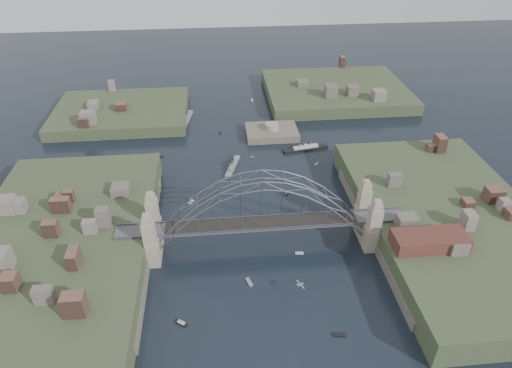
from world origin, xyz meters
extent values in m
plane|color=black|center=(0.00, 0.00, 0.00)|extent=(500.00, 500.00, 0.00)
cube|color=#505053|center=(0.00, 0.00, 8.00)|extent=(84.00, 6.00, 0.70)
cube|color=#575A63|center=(0.00, -3.00, 8.55)|extent=(84.00, 0.25, 0.50)
cube|color=#575A63|center=(0.00, 3.00, 8.55)|extent=(84.00, 0.25, 0.50)
cube|color=black|center=(0.00, 0.00, 8.55)|extent=(55.20, 5.20, 0.35)
cube|color=gray|center=(-31.50, -5.00, 8.85)|extent=(3.40, 3.40, 17.70)
cube|color=gray|center=(-31.50, 5.00, 8.85)|extent=(3.40, 3.40, 17.70)
cube|color=gray|center=(31.50, -5.00, 8.85)|extent=(3.40, 3.40, 17.70)
cube|color=gray|center=(31.50, 5.00, 8.85)|extent=(3.40, 3.40, 17.70)
cube|color=gray|center=(-31.50, 0.00, 4.00)|extent=(4.08, 13.80, 8.00)
cube|color=gray|center=(31.50, 0.00, 4.00)|extent=(4.08, 13.80, 8.00)
cube|color=#3B472B|center=(-58.00, 0.00, 2.00)|extent=(50.00, 90.00, 12.00)
cube|color=#5E574A|center=(-35.50, 0.00, 1.00)|extent=(6.00, 70.00, 4.00)
cube|color=#3B472B|center=(58.00, 0.00, 2.00)|extent=(50.00, 90.00, 12.00)
cube|color=#5E574A|center=(35.50, 0.00, 1.00)|extent=(6.00, 70.00, 4.00)
cube|color=#3B472B|center=(-55.00, 95.00, 0.50)|extent=(60.00, 45.00, 9.00)
cube|color=#3B472B|center=(50.00, 110.00, 0.75)|extent=(70.00, 55.00, 9.50)
cube|color=#5E574A|center=(12.00, 70.00, -0.50)|extent=(22.00, 16.00, 7.00)
cylinder|color=gray|center=(12.00, 70.00, 4.20)|extent=(6.00, 6.00, 2.40)
cube|color=#592D26|center=(44.00, -14.00, 10.00)|extent=(20.00, 8.00, 4.00)
cube|color=#505053|center=(39.00, -28.00, 0.70)|extent=(4.00, 22.00, 1.40)
cube|color=gray|center=(-6.27, 45.13, 0.34)|extent=(6.57, 15.26, 1.36)
cube|color=gray|center=(-6.27, 45.13, 1.36)|extent=(4.00, 8.52, 1.02)
cube|color=gray|center=(-6.27, 45.13, 2.13)|extent=(2.23, 4.00, 0.68)
cylinder|color=black|center=(-6.59, 44.11, 2.73)|extent=(0.74, 0.74, 1.36)
cylinder|color=black|center=(-5.94, 46.16, 2.73)|extent=(0.74, 0.74, 1.36)
cylinder|color=#575A63|center=(-7.65, 40.74, 2.56)|extent=(0.14, 0.14, 3.41)
cylinder|color=#575A63|center=(-4.88, 49.53, 2.56)|extent=(0.14, 0.14, 3.41)
cube|color=gray|center=(-25.00, 88.22, 0.43)|extent=(5.57, 17.54, 1.74)
cube|color=gray|center=(-25.00, 88.22, 1.74)|extent=(3.53, 9.73, 1.30)
cube|color=gray|center=(-25.00, 88.22, 2.72)|extent=(2.10, 4.52, 0.87)
cylinder|color=black|center=(-25.23, 87.02, 3.48)|extent=(0.86, 0.86, 1.74)
cylinder|color=black|center=(-24.78, 89.41, 3.48)|extent=(0.86, 0.86, 1.74)
cylinder|color=#575A63|center=(-25.97, 83.09, 3.26)|extent=(0.17, 0.17, 4.35)
cylinder|color=#575A63|center=(-24.04, 93.35, 3.26)|extent=(0.17, 0.17, 4.35)
cube|color=black|center=(24.08, 55.84, 0.34)|extent=(19.01, 5.96, 1.37)
cube|color=beige|center=(24.08, 55.84, 1.37)|extent=(10.55, 3.78, 1.03)
cube|color=beige|center=(24.08, 55.84, 2.14)|extent=(4.89, 2.25, 0.69)
cylinder|color=black|center=(22.78, 55.60, 2.74)|extent=(0.93, 0.93, 1.37)
cylinder|color=black|center=(25.38, 56.08, 2.74)|extent=(0.93, 0.93, 1.37)
cylinder|color=#575A63|center=(18.52, 54.81, 2.57)|extent=(0.14, 0.14, 3.43)
cylinder|color=#575A63|center=(29.64, 56.87, 2.57)|extent=(0.14, 0.14, 3.43)
cube|color=#BABCC2|center=(7.53, -21.54, 4.81)|extent=(1.68, 0.96, 0.30)
cube|color=#BABCC2|center=(7.53, -21.54, 4.86)|extent=(1.61, 3.23, 0.06)
cube|color=#BABCC2|center=(6.74, -21.88, 4.97)|extent=(0.57, 1.04, 0.37)
cube|color=beige|center=(-21.62, 23.84, 0.15)|extent=(2.10, 2.39, 0.45)
cylinder|color=#575A63|center=(-21.62, 23.84, 1.20)|extent=(0.08, 0.08, 2.20)
cone|color=silver|center=(-21.62, 23.84, 1.20)|extent=(1.55, 1.59, 1.92)
cube|color=beige|center=(11.32, 25.21, 0.15)|extent=(1.59, 1.19, 0.45)
cube|color=beige|center=(11.32, 25.21, 0.55)|extent=(1.01, 0.82, 0.40)
cylinder|color=black|center=(11.32, 25.21, 1.00)|extent=(0.16, 0.16, 0.70)
cube|color=beige|center=(-5.15, -14.95, 0.15)|extent=(2.02, 3.43, 0.45)
cube|color=beige|center=(26.18, 44.16, 0.15)|extent=(2.03, 2.24, 0.45)
cube|color=beige|center=(-35.22, 56.24, 0.15)|extent=(4.12, 1.99, 0.45)
cylinder|color=#575A63|center=(-35.22, 56.24, 1.20)|extent=(0.08, 0.08, 2.20)
cone|color=silver|center=(-35.22, 56.24, 1.20)|extent=(1.40, 1.21, 1.92)
cube|color=beige|center=(1.85, 51.98, 0.15)|extent=(1.61, 1.18, 0.45)
cube|color=beige|center=(14.92, -34.13, 0.15)|extent=(3.19, 1.47, 0.45)
cube|color=beige|center=(-10.11, 73.93, 0.15)|extent=(1.22, 1.98, 0.45)
cube|color=beige|center=(33.14, 17.28, 0.15)|extent=(1.58, 2.31, 0.45)
cube|color=beige|center=(-22.96, -27.02, 0.15)|extent=(3.17, 2.64, 0.45)
cube|color=beige|center=(-22.96, -27.02, 0.55)|extent=(2.05, 1.80, 0.40)
cylinder|color=black|center=(-22.96, -27.02, 1.00)|extent=(0.16, 0.16, 0.70)
cube|color=beige|center=(6.84, 107.75, 0.15)|extent=(1.20, 1.78, 0.45)
cylinder|color=#575A63|center=(6.84, 107.75, 1.20)|extent=(0.08, 0.08, 2.20)
cone|color=silver|center=(6.84, 107.75, 1.20)|extent=(1.42, 1.54, 1.92)
cube|color=beige|center=(-39.35, 35.18, 0.15)|extent=(2.16, 1.99, 0.45)
cube|color=beige|center=(-39.35, 35.18, 0.55)|extent=(1.42, 1.33, 0.40)
cylinder|color=black|center=(-39.35, 35.18, 1.00)|extent=(0.16, 0.16, 0.70)
cube|color=beige|center=(10.50, -4.94, 0.15)|extent=(2.48, 1.05, 0.45)
cube|color=beige|center=(31.85, 85.03, 0.15)|extent=(2.32, 1.98, 0.45)
cube|color=beige|center=(31.85, 85.03, 0.55)|extent=(1.50, 1.34, 0.40)
cylinder|color=black|center=(31.85, 85.03, 1.00)|extent=(0.16, 0.16, 0.70)
camera|label=1|loc=(-11.81, -100.74, 89.70)|focal=31.36mm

